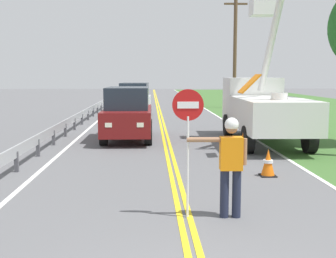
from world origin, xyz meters
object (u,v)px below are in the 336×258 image
at_px(oncoming_suv_nearest, 128,113).
at_px(traffic_cone_mid, 243,143).
at_px(traffic_cone_lead, 268,163).
at_px(oncoming_suv_second, 135,100).
at_px(stop_sign_paddle, 188,124).
at_px(utility_pole_mid, 235,50).
at_px(utility_bucket_truck, 262,105).
at_px(flagger_worker, 230,161).

height_order(oncoming_suv_nearest, traffic_cone_mid, oncoming_suv_nearest).
bearing_deg(traffic_cone_lead, traffic_cone_mid, 89.25).
height_order(oncoming_suv_second, traffic_cone_mid, oncoming_suv_second).
bearing_deg(stop_sign_paddle, utility_pole_mid, 77.56).
xyz_separation_m(stop_sign_paddle, traffic_cone_mid, (2.38, 6.57, -1.37)).
bearing_deg(utility_bucket_truck, flagger_worker, -107.45).
relative_size(utility_bucket_truck, traffic_cone_lead, 9.79).
xyz_separation_m(stop_sign_paddle, utility_pole_mid, (5.94, 26.96, 2.79)).
distance_m(flagger_worker, traffic_cone_lead, 3.68).
bearing_deg(utility_bucket_truck, traffic_cone_mid, -116.39).
xyz_separation_m(flagger_worker, utility_bucket_truck, (2.86, 9.11, 0.37)).
bearing_deg(utility_pole_mid, oncoming_suv_second, -136.47).
distance_m(utility_bucket_truck, traffic_cone_lead, 6.10).
bearing_deg(traffic_cone_lead, utility_bucket_truck, 77.54).
bearing_deg(utility_pole_mid, traffic_cone_mid, -99.91).
distance_m(flagger_worker, traffic_cone_mid, 6.82).
relative_size(oncoming_suv_second, utility_pole_mid, 0.54).
relative_size(stop_sign_paddle, traffic_cone_lead, 3.33).
bearing_deg(flagger_worker, utility_bucket_truck, 72.55).
height_order(traffic_cone_lead, traffic_cone_mid, same).
height_order(stop_sign_paddle, utility_pole_mid, utility_pole_mid).
bearing_deg(traffic_cone_lead, stop_sign_paddle, -125.88).
distance_m(oncoming_suv_second, utility_pole_mid, 11.01).
bearing_deg(traffic_cone_lead, utility_pole_mid, 81.36).
xyz_separation_m(traffic_cone_lead, traffic_cone_mid, (0.04, 3.34, 0.00)).
bearing_deg(utility_bucket_truck, utility_pole_mid, 82.63).
bearing_deg(flagger_worker, oncoming_suv_second, 96.94).
distance_m(stop_sign_paddle, oncoming_suv_second, 19.83).
bearing_deg(oncoming_suv_nearest, flagger_worker, -76.72).
relative_size(flagger_worker, traffic_cone_lead, 2.61).
height_order(oncoming_suv_nearest, oncoming_suv_second, same).
bearing_deg(traffic_cone_mid, oncoming_suv_second, 106.96).
distance_m(stop_sign_paddle, utility_bucket_truck, 9.79).
bearing_deg(stop_sign_paddle, traffic_cone_lead, 54.12).
xyz_separation_m(stop_sign_paddle, utility_bucket_truck, (3.63, 9.09, -0.29)).
relative_size(utility_bucket_truck, traffic_cone_mid, 9.79).
distance_m(flagger_worker, oncoming_suv_nearest, 10.15).
relative_size(flagger_worker, oncoming_suv_second, 0.39).
relative_size(oncoming_suv_nearest, utility_pole_mid, 0.54).
relative_size(utility_pole_mid, traffic_cone_lead, 12.32).
xyz_separation_m(oncoming_suv_nearest, oncoming_suv_second, (-0.08, 9.90, 0.00)).
bearing_deg(traffic_cone_mid, flagger_worker, -103.75).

